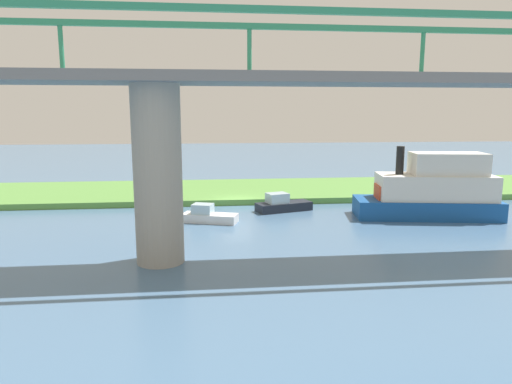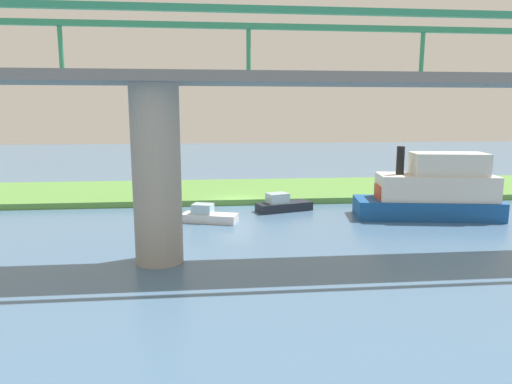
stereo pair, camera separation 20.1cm
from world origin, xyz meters
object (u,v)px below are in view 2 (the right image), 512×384
at_px(bridge_pylon, 157,175).
at_px(mooring_post, 157,192).
at_px(riverboat_paddlewheel, 208,216).
at_px(pontoon_yellow, 282,204).
at_px(person_on_bank, 174,190).
at_px(houseboat_blue, 432,192).

height_order(bridge_pylon, mooring_post, bridge_pylon).
bearing_deg(mooring_post, riverboat_paddlewheel, 120.70).
height_order(mooring_post, pontoon_yellow, mooring_post).
distance_m(bridge_pylon, mooring_post, 16.35).
xyz_separation_m(person_on_bank, mooring_post, (1.52, -0.36, -0.21)).
distance_m(bridge_pylon, riverboat_paddlewheel, 9.75).
bearing_deg(mooring_post, person_on_bank, 166.61).
bearing_deg(pontoon_yellow, riverboat_paddlewheel, 28.04).
distance_m(houseboat_blue, pontoon_yellow, 11.15).
distance_m(person_on_bank, mooring_post, 1.58).
height_order(houseboat_blue, pontoon_yellow, houseboat_blue).
xyz_separation_m(person_on_bank, riverboat_paddlewheel, (-2.84, 6.98, -0.74)).
bearing_deg(houseboat_blue, mooring_post, -20.08).
height_order(bridge_pylon, riverboat_paddlewheel, bridge_pylon).
relative_size(mooring_post, riverboat_paddlewheel, 0.24).
xyz_separation_m(bridge_pylon, person_on_bank, (0.36, -15.49, -3.31)).
bearing_deg(mooring_post, bridge_pylon, 96.78).
height_order(mooring_post, riverboat_paddlewheel, mooring_post).
xyz_separation_m(bridge_pylon, riverboat_paddlewheel, (-2.47, -8.52, -4.05)).
bearing_deg(mooring_post, pontoon_yellow, 157.38).
distance_m(mooring_post, riverboat_paddlewheel, 8.55).
relative_size(houseboat_blue, pontoon_yellow, 2.30).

